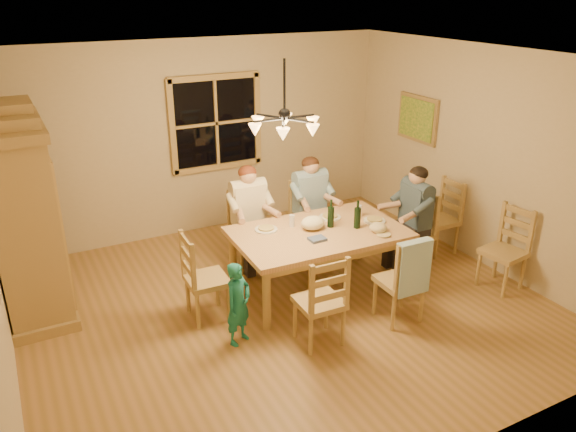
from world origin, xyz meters
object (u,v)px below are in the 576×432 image
chandelier (285,124)px  wine_bottle_b (357,214)px  adult_woman (249,204)px  chair_near_left (319,315)px  child (238,304)px  chair_near_right (399,293)px  adult_slate_man (415,205)px  chair_end_left (208,292)px  chair_end_right (411,245)px  chair_spare_front (501,264)px  adult_plaid_man (310,194)px  chair_far_right (310,232)px  armoire (25,220)px  wine_bottle_a (331,213)px  chair_far_left (250,244)px  chair_spare_back (438,230)px  dining_table (318,239)px

chandelier → wine_bottle_b: bearing=1.1°
adult_woman → chair_near_left: bearing=90.0°
chandelier → child: 1.83m
chair_near_right → adult_slate_man: bearing=46.7°
chair_end_left → child: chair_end_left is taller
chair_end_right → chair_spare_front: 1.09m
chandelier → adult_plaid_man: chandelier is taller
wine_bottle_b → chair_far_right: bearing=91.5°
chandelier → adult_woman: size_ratio=0.88×
armoire → wine_bottle_a: bearing=-18.9°
child → chair_spare_front: size_ratio=0.88×
chair_far_left → adult_woman: size_ratio=1.13×
chair_near_left → chair_end_right: (1.85, 0.85, 0.00)m
chair_near_right → child: (-1.67, 0.40, 0.13)m
wine_bottle_a → child: size_ratio=0.38×
adult_woman → chair_spare_back: (2.39, -0.78, -0.54)m
wine_bottle_a → chair_spare_front: 2.11m
armoire → adult_plaid_man: 3.35m
chair_end_right → adult_plaid_man: bearing=46.6°
adult_plaid_man → child: (-1.63, -1.42, -0.40)m
chair_spare_front → chair_spare_back: (0.00, 1.09, 0.00)m
chair_end_left → wine_bottle_a: bearing=91.6°
child → wine_bottle_b: bearing=-14.3°
chair_far_left → chair_far_right: size_ratio=1.00×
chair_far_left → adult_slate_man: (1.79, -0.97, 0.54)m
chair_end_left → adult_slate_man: (2.68, -0.09, 0.54)m
chair_end_left → wine_bottle_b: (1.77, -0.17, 0.62)m
armoire → chair_far_left: size_ratio=2.32×
chair_spare_front → chandelier: bearing=63.4°
chair_spare_front → chair_near_left: bearing=80.3°
dining_table → chandelier: bearing=-164.0°
adult_woman → adult_slate_man: size_ratio=1.00×
chair_far_right → child: size_ratio=1.13×
chandelier → chair_spare_front: chandelier is taller
dining_table → chair_spare_back: size_ratio=1.99×
dining_table → chair_far_right: (0.41, 0.90, -0.36)m
chair_near_left → chair_near_right: bearing=-0.0°
chair_far_right → adult_plaid_man: adult_plaid_man is taller
armoire → wine_bottle_b: armoire is taller
chair_far_left → chair_spare_front: (2.39, -1.87, 0.00)m
chair_end_left → adult_slate_man: size_ratio=1.13×
chair_end_left → chair_spare_back: same height
chair_near_right → chair_spare_front: (1.49, -0.02, 0.00)m
chair_end_left → adult_woman: bearing=136.7°
wine_bottle_a → chair_end_left: bearing=179.6°
chair_far_left → chair_end_right: same height
chair_far_right → adult_plaid_man: bearing=92.0°
dining_table → adult_slate_man: bearing=-2.0°
chandelier → chair_spare_back: (2.45, 0.29, -1.77)m
adult_plaid_man → wine_bottle_b: adult_plaid_man is taller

